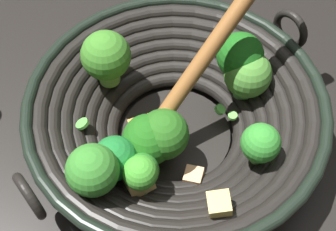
{
  "coord_description": "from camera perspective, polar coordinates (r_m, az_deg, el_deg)",
  "views": [
    {
      "loc": [
        0.29,
        -0.07,
        0.49
      ],
      "look_at": [
        -0.02,
        -0.01,
        0.03
      ],
      "focal_mm": 48.19,
      "sensor_mm": 36.0,
      "label": 1
    }
  ],
  "objects": [
    {
      "name": "ground_plane",
      "position": [
        0.57,
        0.93,
        -2.79
      ],
      "size": [
        4.0,
        4.0,
        0.0
      ],
      "primitive_type": "plane",
      "color": "black"
    },
    {
      "name": "wok",
      "position": [
        0.52,
        0.92,
        0.25
      ],
      "size": [
        0.35,
        0.37,
        0.24
      ],
      "color": "black",
      "rests_on": "ground"
    }
  ]
}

